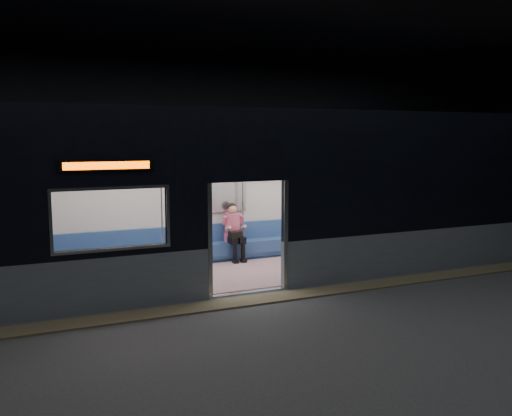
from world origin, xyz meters
TOP-DOWN VIEW (x-y plane):
  - station_floor at (0.00, 0.00)m, footprint 24.00×14.00m
  - station_envelope at (0.00, 0.00)m, footprint 24.00×14.00m
  - tactile_strip at (0.00, 0.55)m, footprint 22.80×0.50m
  - metro_car at (-0.00, 2.54)m, footprint 18.00×3.04m
  - passenger at (0.68, 3.55)m, footprint 0.37×0.64m
  - handbag at (0.65, 3.34)m, footprint 0.29×0.26m
  - transit_map at (0.60, 3.85)m, footprint 0.91×0.03m

SIDE VIEW (x-z plane):
  - station_floor at x=0.00m, z-range -0.01..0.00m
  - tactile_strip at x=0.00m, z-range 0.00..0.03m
  - handbag at x=0.65m, z-range 0.60..0.73m
  - passenger at x=0.68m, z-range 0.12..1.42m
  - transit_map at x=0.60m, z-range 1.15..1.74m
  - metro_car at x=0.00m, z-range 0.17..3.52m
  - station_envelope at x=0.00m, z-range 1.16..6.16m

